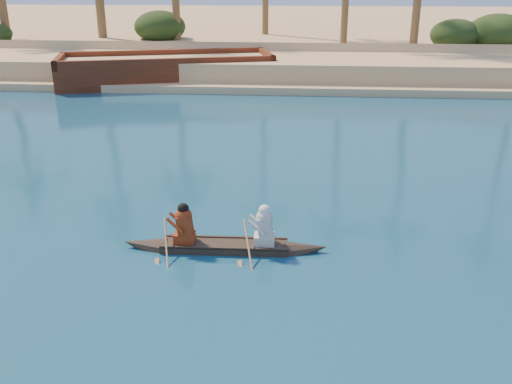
# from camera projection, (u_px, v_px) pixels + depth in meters

# --- Properties ---
(sandy_embankment) EXTENTS (150.00, 51.00, 1.50)m
(sandy_embankment) POSITION_uv_depth(u_px,v_px,m) (195.00, 31.00, 50.98)
(sandy_embankment) COLOR tan
(sandy_embankment) RESTS_ON ground
(shrub_cluster) EXTENTS (100.00, 6.00, 2.40)m
(shrub_cluster) POSITION_uv_depth(u_px,v_px,m) (152.00, 45.00, 36.45)
(shrub_cluster) COLOR #203312
(shrub_cluster) RESTS_ON ground
(canoe) EXTENTS (4.45, 0.68, 1.22)m
(canoe) POSITION_uv_depth(u_px,v_px,m) (224.00, 240.00, 12.23)
(canoe) COLOR #392D1F
(canoe) RESTS_ON ground
(barge_mid) EXTENTS (11.60, 6.41, 1.84)m
(barge_mid) POSITION_uv_depth(u_px,v_px,m) (167.00, 72.00, 30.09)
(barge_mid) COLOR maroon
(barge_mid) RESTS_ON ground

